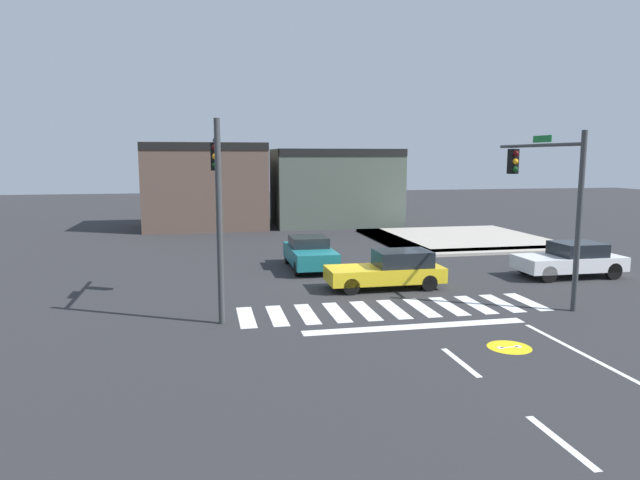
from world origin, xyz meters
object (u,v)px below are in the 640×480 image
(traffic_signal_southeast, at_px, (547,184))
(car_white, at_px, (571,260))
(traffic_signal_southwest, at_px, (217,184))
(car_teal, at_px, (310,253))
(car_yellow, at_px, (390,270))

(traffic_signal_southeast, distance_m, car_white, 5.48)
(traffic_signal_southwest, bearing_deg, car_teal, -32.62)
(traffic_signal_southeast, bearing_deg, car_teal, 46.01)
(traffic_signal_southwest, xyz_separation_m, car_teal, (4.14, 6.47, -3.40))
(traffic_signal_southeast, relative_size, car_white, 1.34)
(car_yellow, relative_size, car_white, 1.01)
(traffic_signal_southwest, xyz_separation_m, car_white, (14.48, 2.56, -3.38))
(car_white, bearing_deg, car_yellow, 3.51)
(traffic_signal_southeast, relative_size, car_yellow, 1.32)
(traffic_signal_southwest, bearing_deg, car_white, -79.96)
(traffic_signal_southwest, relative_size, car_teal, 1.43)
(traffic_signal_southeast, xyz_separation_m, car_white, (3.24, 2.96, -3.29))
(traffic_signal_southeast, height_order, car_teal, traffic_signal_southeast)
(traffic_signal_southeast, xyz_separation_m, car_teal, (-7.11, 6.86, -3.30))
(car_teal, xyz_separation_m, car_yellow, (2.28, -4.40, -0.00))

